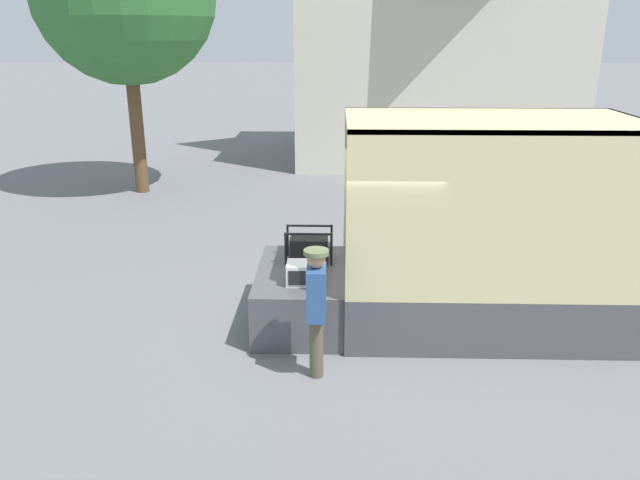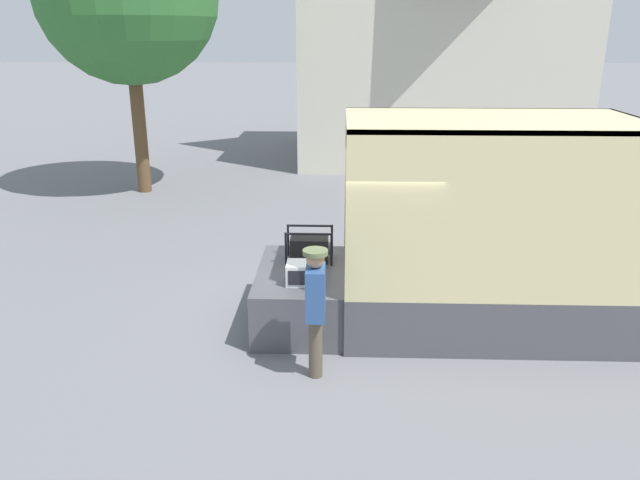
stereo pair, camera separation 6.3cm
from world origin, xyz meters
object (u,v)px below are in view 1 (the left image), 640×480
object	(u,v)px
worker_person	(316,300)
portable_generator	(310,249)
box_truck	(588,266)
microwave	(302,273)

from	to	relation	value
worker_person	portable_generator	bearing A→B (deg)	94.44
portable_generator	worker_person	world-z (taller)	worker_person
portable_generator	worker_person	bearing A→B (deg)	-85.56
worker_person	box_truck	bearing A→B (deg)	22.46
box_truck	microwave	world-z (taller)	box_truck
box_truck	microwave	bearing A→B (deg)	-172.89
box_truck	portable_generator	distance (m)	4.22
microwave	portable_generator	size ratio (longest dim) A/B	0.61
box_truck	microwave	size ratio (longest dim) A/B	13.88
box_truck	portable_generator	bearing A→B (deg)	174.51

